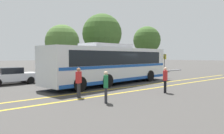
{
  "coord_description": "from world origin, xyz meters",
  "views": [
    {
      "loc": [
        -12.33,
        -13.61,
        2.3
      ],
      "look_at": [
        -0.62,
        0.14,
        1.41
      ],
      "focal_mm": 35.0,
      "sensor_mm": 36.0,
      "label": 1
    }
  ],
  "objects_px": {
    "tree_1": "(62,42)",
    "tree_3": "(147,40)",
    "parked_car_3": "(113,70)",
    "pedestrian_1": "(79,81)",
    "parked_car_1": "(11,76)",
    "pedestrian_2": "(165,78)",
    "tree_2": "(102,34)",
    "parked_car_2": "(74,72)",
    "transit_bus": "(112,63)",
    "pedestrian_0": "(106,85)",
    "bus_stop_sign": "(164,63)"
  },
  "relations": [
    {
      "from": "transit_bus",
      "to": "tree_2",
      "type": "relative_size",
      "value": 1.64
    },
    {
      "from": "tree_1",
      "to": "transit_bus",
      "type": "bearing_deg",
      "value": -88.36
    },
    {
      "from": "parked_car_3",
      "to": "pedestrian_1",
      "type": "height_order",
      "value": "pedestrian_1"
    },
    {
      "from": "tree_3",
      "to": "transit_bus",
      "type": "bearing_deg",
      "value": -148.61
    },
    {
      "from": "parked_car_3",
      "to": "tree_3",
      "type": "relative_size",
      "value": 0.59
    },
    {
      "from": "parked_car_3",
      "to": "bus_stop_sign",
      "type": "distance_m",
      "value": 5.77
    },
    {
      "from": "transit_bus",
      "to": "pedestrian_2",
      "type": "distance_m",
      "value": 5.62
    },
    {
      "from": "transit_bus",
      "to": "parked_car_2",
      "type": "height_order",
      "value": "transit_bus"
    },
    {
      "from": "pedestrian_2",
      "to": "tree_1",
      "type": "distance_m",
      "value": 14.05
    },
    {
      "from": "parked_car_1",
      "to": "pedestrian_2",
      "type": "relative_size",
      "value": 2.6
    },
    {
      "from": "transit_bus",
      "to": "tree_2",
      "type": "distance_m",
      "value": 10.99
    },
    {
      "from": "parked_car_2",
      "to": "tree_1",
      "type": "relative_size",
      "value": 0.82
    },
    {
      "from": "pedestrian_0",
      "to": "parked_car_2",
      "type": "bearing_deg",
      "value": 16.99
    },
    {
      "from": "parked_car_1",
      "to": "tree_2",
      "type": "relative_size",
      "value": 0.54
    },
    {
      "from": "tree_1",
      "to": "tree_3",
      "type": "distance_m",
      "value": 15.64
    },
    {
      "from": "parked_car_3",
      "to": "tree_1",
      "type": "relative_size",
      "value": 0.73
    },
    {
      "from": "transit_bus",
      "to": "pedestrian_1",
      "type": "distance_m",
      "value": 6.27
    },
    {
      "from": "parked_car_2",
      "to": "parked_car_3",
      "type": "height_order",
      "value": "parked_car_2"
    },
    {
      "from": "tree_2",
      "to": "parked_car_1",
      "type": "bearing_deg",
      "value": -163.76
    },
    {
      "from": "tree_1",
      "to": "tree_2",
      "type": "relative_size",
      "value": 0.74
    },
    {
      "from": "transit_bus",
      "to": "parked_car_2",
      "type": "relative_size",
      "value": 2.68
    },
    {
      "from": "pedestrian_2",
      "to": "tree_2",
      "type": "height_order",
      "value": "tree_2"
    },
    {
      "from": "bus_stop_sign",
      "to": "pedestrian_2",
      "type": "bearing_deg",
      "value": -60.23
    },
    {
      "from": "bus_stop_sign",
      "to": "parked_car_2",
      "type": "bearing_deg",
      "value": -126.12
    },
    {
      "from": "transit_bus",
      "to": "parked_car_2",
      "type": "bearing_deg",
      "value": -178.68
    },
    {
      "from": "pedestrian_1",
      "to": "transit_bus",
      "type": "bearing_deg",
      "value": 173.01
    },
    {
      "from": "transit_bus",
      "to": "tree_1",
      "type": "xyz_separation_m",
      "value": [
        -0.23,
        8.17,
        2.19
      ]
    },
    {
      "from": "pedestrian_1",
      "to": "pedestrian_2",
      "type": "relative_size",
      "value": 1.03
    },
    {
      "from": "pedestrian_2",
      "to": "tree_3",
      "type": "height_order",
      "value": "tree_3"
    },
    {
      "from": "pedestrian_0",
      "to": "tree_3",
      "type": "xyz_separation_m",
      "value": [
        20.35,
        14.8,
        4.01
      ]
    },
    {
      "from": "tree_2",
      "to": "tree_3",
      "type": "relative_size",
      "value": 1.1
    },
    {
      "from": "pedestrian_0",
      "to": "bus_stop_sign",
      "type": "relative_size",
      "value": 0.61
    },
    {
      "from": "parked_car_1",
      "to": "pedestrian_0",
      "type": "distance_m",
      "value": 10.69
    },
    {
      "from": "parked_car_2",
      "to": "tree_2",
      "type": "height_order",
      "value": "tree_2"
    },
    {
      "from": "pedestrian_2",
      "to": "parked_car_3",
      "type": "bearing_deg",
      "value": 38.17
    },
    {
      "from": "bus_stop_sign",
      "to": "tree_3",
      "type": "distance_m",
      "value": 12.38
    },
    {
      "from": "pedestrian_1",
      "to": "tree_2",
      "type": "distance_m",
      "value": 16.83
    },
    {
      "from": "tree_3",
      "to": "parked_car_1",
      "type": "bearing_deg",
      "value": -169.07
    },
    {
      "from": "parked_car_2",
      "to": "parked_car_3",
      "type": "xyz_separation_m",
      "value": [
        5.29,
        0.18,
        -0.05
      ]
    },
    {
      "from": "pedestrian_0",
      "to": "pedestrian_1",
      "type": "relative_size",
      "value": 0.94
    },
    {
      "from": "parked_car_1",
      "to": "pedestrian_2",
      "type": "height_order",
      "value": "pedestrian_2"
    },
    {
      "from": "bus_stop_sign",
      "to": "tree_1",
      "type": "distance_m",
      "value": 11.34
    },
    {
      "from": "parked_car_1",
      "to": "pedestrian_2",
      "type": "bearing_deg",
      "value": 26.92
    },
    {
      "from": "parked_car_2",
      "to": "pedestrian_1",
      "type": "bearing_deg",
      "value": -30.53
    },
    {
      "from": "parked_car_2",
      "to": "pedestrian_0",
      "type": "height_order",
      "value": "pedestrian_0"
    },
    {
      "from": "tree_2",
      "to": "tree_3",
      "type": "xyz_separation_m",
      "value": [
        9.61,
        0.66,
        -0.34
      ]
    },
    {
      "from": "transit_bus",
      "to": "bus_stop_sign",
      "type": "xyz_separation_m",
      "value": [
        7.57,
        0.27,
        -0.09
      ]
    },
    {
      "from": "pedestrian_1",
      "to": "parked_car_1",
      "type": "bearing_deg",
      "value": -121.2
    },
    {
      "from": "transit_bus",
      "to": "parked_car_1",
      "type": "height_order",
      "value": "transit_bus"
    },
    {
      "from": "parked_car_3",
      "to": "pedestrian_1",
      "type": "bearing_deg",
      "value": 126.73
    }
  ]
}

